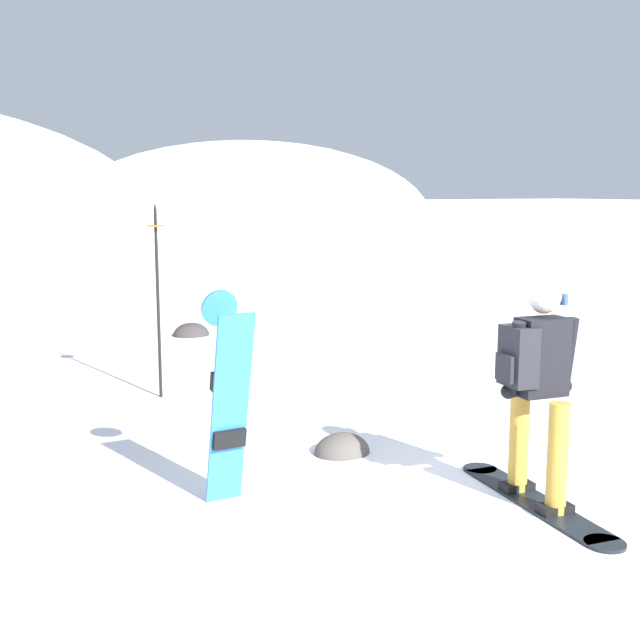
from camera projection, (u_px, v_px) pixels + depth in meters
name	position (u px, v px, depth m)	size (l,w,h in m)	color
ground_plane	(467.00, 496.00, 6.29)	(300.00, 300.00, 0.00)	white
ridge_peak_far	(249.00, 220.00, 62.50)	(28.85, 25.97, 11.99)	white
snowboarder_main	(537.00, 386.00, 5.99)	(0.65, 1.83, 1.71)	black
spare_snowboard	(228.00, 399.00, 5.99)	(0.28, 0.39, 1.62)	blue
piste_marker_near	(158.00, 288.00, 9.10)	(0.20, 0.20, 2.21)	black
rock_dark	(191.00, 335.00, 13.21)	(0.59, 0.51, 0.42)	#383333
rock_mid	(342.00, 453.00, 7.33)	(0.52, 0.44, 0.36)	#4C4742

